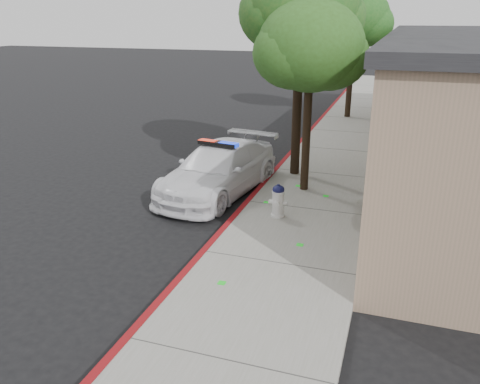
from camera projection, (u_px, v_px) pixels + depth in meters
name	position (u px, v px, depth m)	size (l,w,h in m)	color
ground	(201.00, 257.00, 10.01)	(120.00, 120.00, 0.00)	black
sidewalk	(306.00, 211.00, 12.18)	(3.20, 60.00, 0.15)	gray
red_curb	(248.00, 204.00, 12.64)	(0.14, 60.00, 0.16)	maroon
police_car	(219.00, 169.00, 13.41)	(2.58, 4.95, 1.49)	white
fire_hydrant	(278.00, 200.00, 11.53)	(0.46, 0.40, 0.81)	silver
street_tree_near	(311.00, 50.00, 12.23)	(2.89, 2.73, 4.99)	black
street_tree_mid	(302.00, 11.00, 13.30)	(3.43, 3.25, 6.21)	black
street_tree_far	(355.00, 20.00, 21.67)	(3.37, 3.08, 5.84)	black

